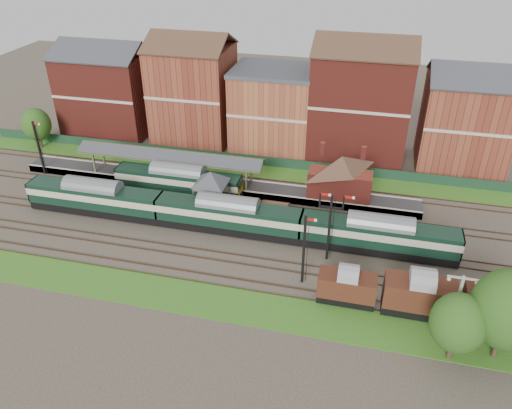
% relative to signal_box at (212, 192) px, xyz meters
% --- Properties ---
extents(ground, '(160.00, 160.00, 0.00)m').
position_rel_signal_box_xyz_m(ground, '(3.00, -3.25, -3.19)').
color(ground, '#473D33').
rests_on(ground, ground).
extents(grass_back, '(90.00, 4.50, 0.06)m').
position_rel_signal_box_xyz_m(grass_back, '(3.00, 12.75, -3.16)').
color(grass_back, '#2D6619').
rests_on(grass_back, ground).
extents(grass_front, '(90.00, 5.00, 0.06)m').
position_rel_signal_box_xyz_m(grass_front, '(3.00, -15.25, -3.16)').
color(grass_front, '#2D6619').
rests_on(grass_front, ground).
extents(fence, '(90.00, 0.12, 1.50)m').
position_rel_signal_box_xyz_m(fence, '(3.00, 14.75, -2.44)').
color(fence, '#193823').
rests_on(fence, ground).
extents(platform, '(55.00, 3.40, 1.00)m').
position_rel_signal_box_xyz_m(platform, '(-2.00, 6.50, -2.69)').
color(platform, '#2D2D2D').
rests_on(platform, ground).
extents(signal_box, '(5.40, 5.40, 6.00)m').
position_rel_signal_box_xyz_m(signal_box, '(0.00, 0.00, 0.00)').
color(signal_box, '#617452').
rests_on(signal_box, ground).
extents(brick_hut, '(3.20, 2.64, 2.94)m').
position_rel_signal_box_xyz_m(brick_hut, '(8.00, 0.00, -2.00)').
color(brick_hut, maroon).
rests_on(brick_hut, ground).
extents(station_building, '(8.10, 8.10, 5.90)m').
position_rel_signal_box_xyz_m(station_building, '(15.00, 6.50, 0.76)').
color(station_building, maroon).
rests_on(station_building, platform).
extents(canopy, '(26.00, 3.89, 4.08)m').
position_rel_signal_box_xyz_m(canopy, '(-8.00, 6.50, 1.39)').
color(canopy, brown).
rests_on(canopy, platform).
extents(semaphore_bracket, '(3.60, 0.25, 8.18)m').
position_rel_signal_box_xyz_m(semaphore_bracket, '(15.04, -5.75, 1.44)').
color(semaphore_bracket, black).
rests_on(semaphore_bracket, ground).
extents(semaphore_platform_end, '(1.23, 0.25, 8.00)m').
position_rel_signal_box_xyz_m(semaphore_platform_end, '(-26.98, 4.75, 0.96)').
color(semaphore_platform_end, black).
rests_on(semaphore_platform_end, ground).
extents(semaphore_siding, '(1.23, 0.25, 8.00)m').
position_rel_signal_box_xyz_m(semaphore_siding, '(13.02, -10.25, 0.96)').
color(semaphore_siding, black).
rests_on(semaphore_siding, ground).
extents(yard_lamp, '(2.60, 0.22, 7.00)m').
position_rel_signal_box_xyz_m(yard_lamp, '(27.00, -14.75, 0.79)').
color(yard_lamp, beige).
rests_on(yard_lamp, ground).
extents(town_backdrop, '(69.00, 10.00, 16.00)m').
position_rel_signal_box_xyz_m(town_backdrop, '(2.82, 21.75, 3.81)').
color(town_backdrop, maroon).
rests_on(town_backdrop, ground).
extents(dmu_train, '(51.72, 2.72, 3.97)m').
position_rel_signal_box_xyz_m(dmu_train, '(3.06, -3.25, -0.86)').
color(dmu_train, black).
rests_on(dmu_train, ground).
extents(platform_railcar, '(16.89, 2.66, 3.89)m').
position_rel_signal_box_xyz_m(platform_railcar, '(-5.68, 3.25, -0.91)').
color(platform_railcar, black).
rests_on(platform_railcar, ground).
extents(goods_van_a, '(5.55, 2.41, 3.37)m').
position_rel_signal_box_xyz_m(goods_van_a, '(17.62, -12.25, -1.26)').
color(goods_van_a, black).
rests_on(goods_van_a, ground).
extents(goods_van_b, '(6.55, 2.84, 3.97)m').
position_rel_signal_box_xyz_m(goods_van_b, '(24.27, -12.25, -0.95)').
color(goods_van_b, black).
rests_on(goods_van_b, ground).
extents(goods_van_c, '(6.48, 2.81, 3.93)m').
position_rel_signal_box_xyz_m(goods_van_c, '(31.44, -12.25, -0.97)').
color(goods_van_c, black).
rests_on(goods_van_c, ground).
extents(tree_near, '(6.21, 6.21, 8.97)m').
position_rel_signal_box_xyz_m(tree_near, '(30.64, -16.19, 2.20)').
color(tree_near, '#382619').
rests_on(tree_near, ground).
extents(tree_far, '(4.63, 4.63, 6.76)m').
position_rel_signal_box_xyz_m(tree_far, '(26.87, -17.28, 0.89)').
color(tree_far, '#382619').
rests_on(tree_far, ground).
extents(tree_back, '(4.44, 4.44, 6.49)m').
position_rel_signal_box_xyz_m(tree_back, '(-32.80, 12.57, 0.73)').
color(tree_back, '#382619').
rests_on(tree_back, ground).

